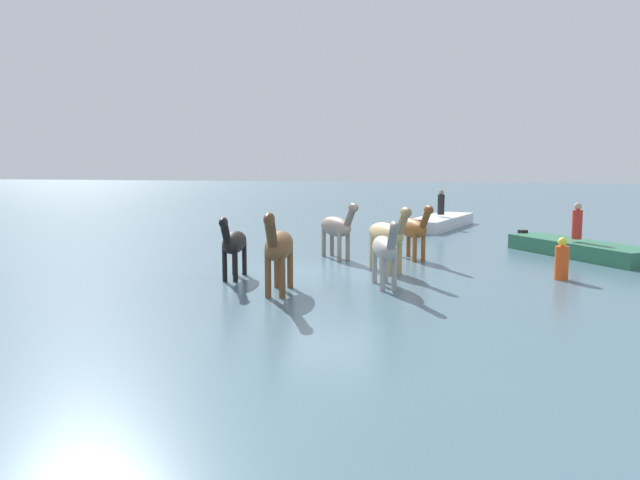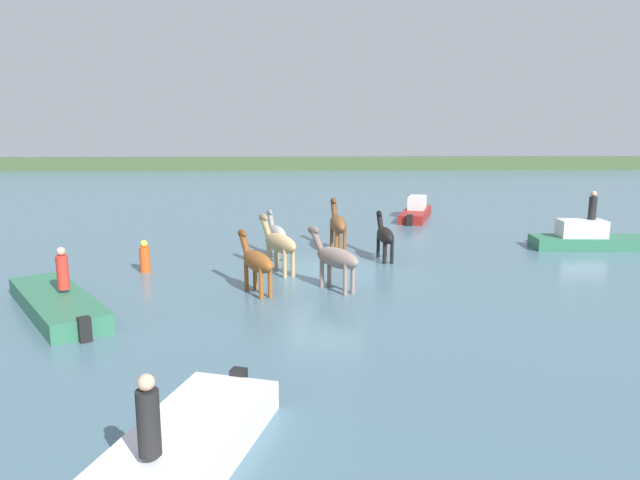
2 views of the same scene
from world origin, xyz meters
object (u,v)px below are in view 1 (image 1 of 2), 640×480
(horse_dark_mare, at_px, (387,235))
(person_spotter_bow, at_px, (441,203))
(horse_chestnut_trailing, at_px, (337,227))
(boat_dinghy_port, at_px, (579,251))
(horse_pinto_flank, at_px, (234,243))
(buoy_channel_marker, at_px, (562,261))
(boat_motor_center, at_px, (439,224))
(horse_dun_straggler, at_px, (385,249))
(horse_lead, at_px, (279,247))
(horse_mid_herd, at_px, (413,228))
(person_boatman_standing, at_px, (577,222))

(horse_dark_mare, distance_m, person_spotter_bow, 12.54)
(horse_chestnut_trailing, height_order, person_spotter_bow, horse_chestnut_trailing)
(horse_chestnut_trailing, bearing_deg, boat_dinghy_port, 67.62)
(horse_pinto_flank, bearing_deg, boat_dinghy_port, 116.25)
(person_spotter_bow, bearing_deg, horse_pinto_flank, 69.69)
(boat_dinghy_port, height_order, buoy_channel_marker, buoy_channel_marker)
(horse_chestnut_trailing, bearing_deg, boat_motor_center, 126.42)
(horse_dark_mare, distance_m, buoy_channel_marker, 4.75)
(horse_dun_straggler, bearing_deg, horse_chestnut_trailing, -172.74)
(horse_chestnut_trailing, bearing_deg, horse_pinto_flank, -64.50)
(horse_lead, xyz_separation_m, horse_dun_straggler, (-2.43, -1.21, -0.15))
(horse_mid_herd, relative_size, horse_chestnut_trailing, 1.04)
(horse_pinto_flank, height_order, horse_chestnut_trailing, horse_chestnut_trailing)
(boat_motor_center, bearing_deg, horse_dark_mare, -169.12)
(horse_pinto_flank, distance_m, person_boatman_standing, 11.38)
(horse_dark_mare, distance_m, boat_motor_center, 12.60)
(horse_dark_mare, height_order, buoy_channel_marker, horse_dark_mare)
(boat_dinghy_port, bearing_deg, horse_pinto_flank, -93.28)
(horse_dun_straggler, relative_size, buoy_channel_marker, 2.00)
(boat_motor_center, bearing_deg, buoy_channel_marker, -148.27)
(horse_pinto_flank, xyz_separation_m, horse_dark_mare, (-3.95, -1.86, 0.10))
(boat_motor_center, height_order, person_spotter_bow, person_spotter_bow)
(horse_chestnut_trailing, bearing_deg, horse_dark_mare, 3.44)
(horse_dun_straggler, xyz_separation_m, person_spotter_bow, (-1.19, -14.75, 0.20))
(horse_lead, bearing_deg, horse_mid_herd, 148.98)
(horse_dark_mare, relative_size, person_boatman_standing, 1.96)
(boat_dinghy_port, bearing_deg, boat_motor_center, 174.77)
(horse_dun_straggler, height_order, person_boatman_standing, person_boatman_standing)
(horse_chestnut_trailing, relative_size, buoy_channel_marker, 1.89)
(horse_mid_herd, height_order, horse_dun_straggler, horse_mid_herd)
(horse_dun_straggler, xyz_separation_m, boat_motor_center, (-1.14, -14.79, -0.79))
(boat_dinghy_port, bearing_deg, person_boatman_standing, -68.52)
(horse_dark_mare, bearing_deg, boat_dinghy_port, 94.01)
(horse_dark_mare, xyz_separation_m, boat_dinghy_port, (-5.98, -4.16, -0.89))
(horse_dun_straggler, bearing_deg, person_boatman_standing, 120.79)
(horse_mid_herd, height_order, boat_motor_center, horse_mid_herd)
(person_boatman_standing, distance_m, buoy_channel_marker, 4.44)
(horse_chestnut_trailing, distance_m, boat_motor_center, 10.84)
(horse_lead, bearing_deg, horse_dark_mare, 141.72)
(horse_dark_mare, relative_size, horse_lead, 0.88)
(boat_motor_center, relative_size, person_spotter_bow, 5.14)
(person_boatman_standing, bearing_deg, boat_motor_center, -62.06)
(horse_chestnut_trailing, relative_size, boat_motor_center, 0.35)
(horse_mid_herd, distance_m, buoy_channel_marker, 4.97)
(horse_mid_herd, relative_size, boat_motor_center, 0.37)
(boat_motor_center, height_order, person_boatman_standing, person_boatman_standing)
(horse_mid_herd, bearing_deg, person_spotter_bow, 147.35)
(horse_lead, xyz_separation_m, person_spotter_bow, (-3.62, -15.96, 0.05))
(horse_mid_herd, distance_m, boat_motor_center, 10.10)
(horse_lead, distance_m, boat_motor_center, 16.42)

